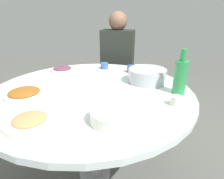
{
  "coord_description": "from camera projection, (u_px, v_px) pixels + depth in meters",
  "views": [
    {
      "loc": [
        1.11,
        0.28,
        1.22
      ],
      "look_at": [
        0.04,
        0.14,
        0.77
      ],
      "focal_mm": 30.13,
      "sensor_mm": 36.0,
      "label": 1
    }
  ],
  "objects": [
    {
      "name": "ground",
      "position": [
        95.0,
        174.0,
        1.52
      ],
      "size": [
        8.0,
        8.0,
        0.0
      ],
      "primitive_type": "plane",
      "color": "#575753"
    },
    {
      "name": "round_dining_table",
      "position": [
        92.0,
        99.0,
        1.26
      ],
      "size": [
        1.31,
        1.31,
        0.75
      ],
      "color": "#99999E",
      "rests_on": "ground"
    },
    {
      "name": "rice_bowl",
      "position": [
        147.0,
        75.0,
        1.34
      ],
      "size": [
        0.27,
        0.27,
        0.11
      ],
      "color": "#B2B5BA",
      "rests_on": "round_dining_table"
    },
    {
      "name": "soup_bowl",
      "position": [
        117.0,
        115.0,
        0.87
      ],
      "size": [
        0.25,
        0.27,
        0.06
      ],
      "color": "white",
      "rests_on": "round_dining_table"
    },
    {
      "name": "dish_eggplant",
      "position": [
        62.0,
        69.0,
        1.6
      ],
      "size": [
        0.2,
        0.2,
        0.04
      ],
      "color": "silver",
      "rests_on": "round_dining_table"
    },
    {
      "name": "dish_stirfry",
      "position": [
        24.0,
        93.0,
        1.12
      ],
      "size": [
        0.23,
        0.23,
        0.05
      ],
      "color": "silver",
      "rests_on": "round_dining_table"
    },
    {
      "name": "dish_shrimp",
      "position": [
        30.0,
        121.0,
        0.84
      ],
      "size": [
        0.23,
        0.23,
        0.04
      ],
      "color": "silver",
      "rests_on": "round_dining_table"
    },
    {
      "name": "green_bottle",
      "position": [
        180.0,
        76.0,
        1.13
      ],
      "size": [
        0.08,
        0.08,
        0.28
      ],
      "color": "#2B9149",
      "rests_on": "round_dining_table"
    },
    {
      "name": "tea_cup_near",
      "position": [
        176.0,
        101.0,
        1.02
      ],
      "size": [
        0.06,
        0.06,
        0.05
      ],
      "primitive_type": "cylinder",
      "color": "beige",
      "rests_on": "round_dining_table"
    },
    {
      "name": "tea_cup_far",
      "position": [
        131.0,
        69.0,
        1.57
      ],
      "size": [
        0.07,
        0.07,
        0.06
      ],
      "primitive_type": "cylinder",
      "color": "#2B5292",
      "rests_on": "round_dining_table"
    },
    {
      "name": "tea_cup_side",
      "position": [
        104.0,
        66.0,
        1.67
      ],
      "size": [
        0.07,
        0.07,
        0.05
      ],
      "primitive_type": "cylinder",
      "color": "#3A609B",
      "rests_on": "round_dining_table"
    },
    {
      "name": "stool_for_diner_left",
      "position": [
        117.0,
        101.0,
        2.25
      ],
      "size": [
        0.36,
        0.36,
        0.47
      ],
      "primitive_type": "cylinder",
      "color": "brown",
      "rests_on": "ground"
    },
    {
      "name": "diner_left",
      "position": [
        118.0,
        55.0,
        2.04
      ],
      "size": [
        0.37,
        0.36,
        0.76
      ],
      "color": "#2D333D",
      "rests_on": "stool_for_diner_left"
    }
  ]
}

